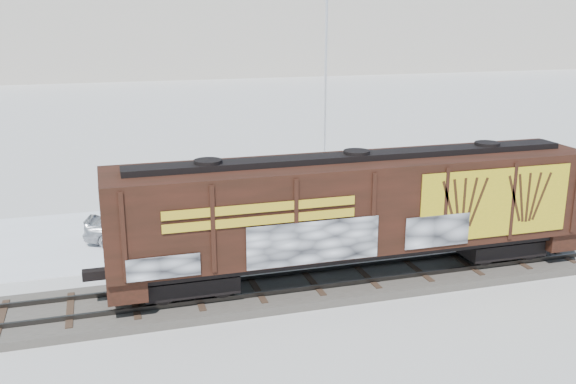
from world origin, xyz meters
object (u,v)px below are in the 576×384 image
object	(u,v)px
car_white	(238,206)
hopper_railcar	(355,207)
flagpole	(327,98)
car_silver	(139,225)
car_dark	(395,192)

from	to	relation	value
car_white	hopper_railcar	bearing A→B (deg)	178.56
hopper_railcar	flagpole	xyz separation A→B (m)	(3.56, 12.71, 2.09)
flagpole	car_white	size ratio (longest dim) A/B	2.90
car_silver	car_white	bearing A→B (deg)	-55.72
car_silver	car_white	xyz separation A→B (m)	(4.56, 1.57, -0.01)
car_silver	car_dark	size ratio (longest dim) A/B	0.96
flagpole	car_dark	distance (m)	6.44
car_silver	car_white	size ratio (longest dim) A/B	0.98
car_silver	car_dark	bearing A→B (deg)	-66.65
hopper_railcar	car_silver	xyz separation A→B (m)	(-6.97, 6.50, -2.04)
car_silver	car_dark	distance (m)	12.70
car_dark	car_silver	bearing A→B (deg)	110.15
car_white	car_dark	bearing A→B (deg)	-106.50
car_silver	car_dark	world-z (taller)	car_silver
car_dark	car_white	bearing A→B (deg)	103.61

